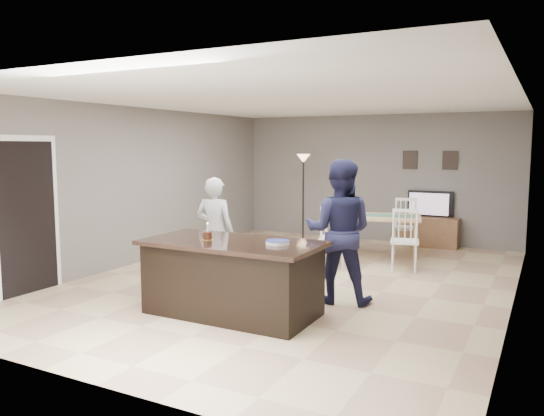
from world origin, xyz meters
The scene contains 14 objects.
floor centered at (0.00, 0.00, 0.00)m, with size 8.00×8.00×0.00m, color tan.
room_shell centered at (0.00, 0.00, 1.68)m, with size 8.00×8.00×8.00m.
kitchen_island centered at (0.00, -1.80, 0.45)m, with size 2.15×1.10×0.90m.
tv_console centered at (1.20, 3.77, 0.30)m, with size 1.20×0.40×0.60m, color brown.
television centered at (1.20, 3.84, 0.86)m, with size 0.91×0.12×0.53m, color black.
tv_screen_glow centered at (1.20, 3.76, 0.87)m, with size 0.78×0.78×0.00m, color orange.
picture_frames centered at (1.15, 3.98, 1.75)m, with size 1.10×0.02×0.38m.
doorway centered at (-2.99, -2.30, 1.26)m, with size 0.00×2.10×2.65m.
woman centered at (-0.95, -0.76, 0.80)m, with size 0.58×0.38×1.59m, color #B3B4B8.
man centered at (0.95, -0.71, 0.93)m, with size 0.91×0.71×1.86m, color #1C1D3D.
birthday_cake centered at (-0.31, -1.86, 0.95)m, with size 0.14×0.14×0.21m.
plate_stack centered at (0.58, -1.73, 0.92)m, with size 0.28×0.28×0.04m.
dining_table centered at (0.54, 2.06, 0.66)m, with size 2.01×2.23×1.04m.
floor_lamp centered at (-1.22, 2.96, 1.45)m, with size 0.28×0.28×1.87m.
Camera 1 is at (3.33, -7.12, 2.03)m, focal length 35.00 mm.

